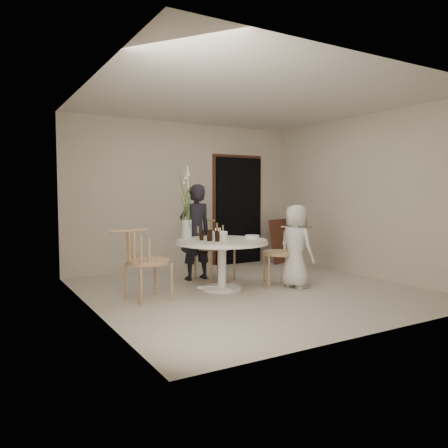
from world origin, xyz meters
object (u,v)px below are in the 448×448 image
chair_left (139,255)px  flower_vase (187,210)px  table (222,247)px  chair_right (289,247)px  girl (195,232)px  chair_far (210,240)px  boy (296,246)px  birthday_cake (219,236)px

chair_left → flower_vase: size_ratio=0.87×
chair_left → flower_vase: bearing=-68.9°
table → chair_right: size_ratio=1.46×
chair_right → girl: size_ratio=0.59×
chair_far → flower_vase: (-0.61, -0.41, 0.52)m
chair_far → boy: (0.78, -1.24, -0.02)m
girl → flower_vase: (-0.37, -0.46, 0.38)m
chair_left → boy: bearing=-105.6°
boy → table: bearing=60.4°
table → chair_left: 1.28m
chair_left → girl: size_ratio=0.61×
table → boy: (1.03, -0.42, -0.00)m
chair_left → boy: size_ratio=0.77×
boy → chair_far: bearing=24.8°
chair_far → chair_left: chair_far is taller
boy → flower_vase: size_ratio=1.12×
chair_far → chair_left: (-1.53, -0.91, -0.02)m
chair_right → boy: bearing=23.3°
birthday_cake → chair_right: bearing=-12.3°
chair_far → chair_right: 1.32m
chair_far → chair_left: 1.78m
flower_vase → chair_far: bearing=33.9°
chair_left → flower_vase: (0.91, 0.50, 0.54)m
birthday_cake → flower_vase: size_ratio=0.23×
birthday_cake → flower_vase: 0.63m
chair_left → flower_vase: 1.17m
table → birthday_cake: (-0.05, 0.01, 0.17)m
chair_right → girl: girl is taller
chair_right → birthday_cake: bearing=-76.0°
chair_right → flower_vase: bearing=-88.2°
girl → table: bearing=84.9°
chair_far → flower_vase: bearing=-151.9°
girl → birthday_cake: bearing=81.5°
chair_left → boy: (2.31, -0.33, 0.00)m
flower_vase → girl: bearing=51.1°
chair_left → flower_vase: flower_vase is taller
chair_right → flower_vase: size_ratio=0.83×
boy → chair_right: bearing=-10.4°
girl → birthday_cake: girl is taller
table → girl: bearing=89.5°
table → girl: 0.89m
girl → boy: 1.65m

